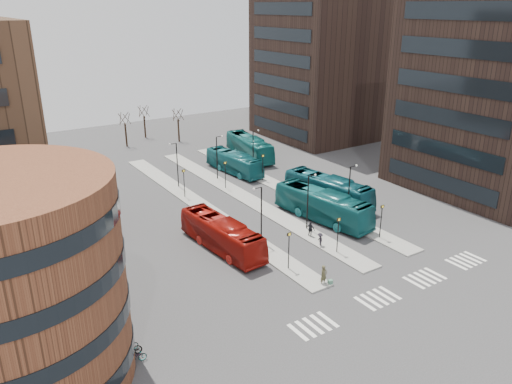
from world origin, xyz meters
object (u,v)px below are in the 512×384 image
commuter_b (311,229)px  bicycle_mid (129,349)px  commuter_a (224,238)px  bicycle_far (127,347)px  suitcase (330,282)px  commuter_c (320,240)px  teal_bus_c (328,190)px  traveller (324,275)px  bicycle_near (134,357)px  teal_bus_b (234,163)px  teal_bus_d (249,147)px  red_bus (222,234)px  teal_bus_a (323,205)px

commuter_b → bicycle_mid: size_ratio=0.98×
commuter_a → bicycle_far: size_ratio=1.09×
suitcase → bicycle_mid: (-18.05, 0.68, 0.29)m
bicycle_far → commuter_c: bearing=-80.4°
teal_bus_c → bicycle_mid: size_ratio=6.85×
traveller → bicycle_near: size_ratio=1.07×
bicycle_mid → commuter_b: bearing=-51.9°
teal_bus_b → teal_bus_d: 7.95m
red_bus → commuter_c: size_ratio=7.62×
red_bus → teal_bus_c: (17.16, 3.65, 0.11)m
bicycle_near → bicycle_mid: (0.00, 0.99, 0.09)m
red_bus → traveller: (4.06, -10.87, -0.69)m
bicycle_mid → commuter_c: bearing=-56.9°
commuter_a → bicycle_near: commuter_a is taller
teal_bus_b → suitcase: bearing=-111.3°
teal_bus_b → teal_bus_c: size_ratio=0.89×
red_bus → traveller: 11.62m
traveller → commuter_c: traveller is taller
bicycle_near → red_bus: bearing=-44.4°
bicycle_far → bicycle_near: bearing=176.5°
commuter_b → bicycle_near: bearing=93.7°
teal_bus_a → teal_bus_c: (3.96, 3.60, -0.03)m
commuter_b → bicycle_mid: 24.07m
bicycle_near → teal_bus_c: bearing=-58.6°
red_bus → teal_bus_d: size_ratio=0.93×
suitcase → commuter_a: commuter_a is taller
commuter_a → bicycle_far: (-14.09, -10.72, -0.46)m
teal_bus_a → teal_bus_b: bearing=80.4°
red_bus → bicycle_far: 17.00m
teal_bus_d → bicycle_far: (-33.14, -35.69, -1.32)m
commuter_a → bicycle_near: bearing=18.5°
suitcase → bicycle_near: bearing=-168.0°
teal_bus_b → commuter_c: size_ratio=7.20×
suitcase → teal_bus_b: size_ratio=0.05×
teal_bus_d → red_bus: bearing=-119.4°
teal_bus_c → bicycle_mid: teal_bus_c is taller
bicycle_near → bicycle_far: size_ratio=1.06×
teal_bus_a → commuter_a: (-12.64, 0.46, -0.87)m
suitcase → teal_bus_d: teal_bus_d is taller
teal_bus_b → traveller: (-9.55, -31.12, -0.60)m
teal_bus_a → bicycle_mid: 28.80m
teal_bus_d → commuter_b: 30.09m
suitcase → red_bus: bearing=122.9°
red_bus → commuter_b: size_ratio=6.57×
bicycle_near → commuter_c: bearing=-68.5°
red_bus → commuter_b: bearing=-21.2°
teal_bus_b → commuter_c: teal_bus_b is taller
suitcase → traveller: traveller is taller
bicycle_near → bicycle_far: bicycle_near is taller
bicycle_far → commuter_a: bearing=-56.3°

